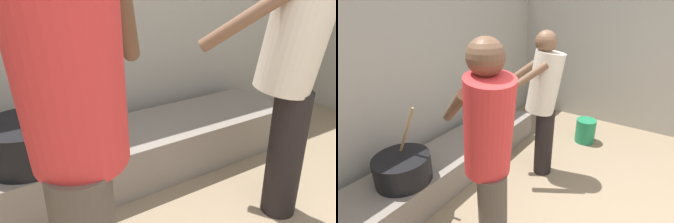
{
  "view_description": "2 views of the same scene",
  "coord_description": "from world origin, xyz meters",
  "views": [
    {
      "loc": [
        -0.54,
        0.17,
        1.33
      ],
      "look_at": [
        0.39,
        1.66,
        0.6
      ],
      "focal_mm": 35.42,
      "sensor_mm": 36.0,
      "label": 1
    },
    {
      "loc": [
        -1.39,
        0.2,
        1.81
      ],
      "look_at": [
        0.08,
        1.18,
        1.05
      ],
      "focal_mm": 27.15,
      "sensor_mm": 36.0,
      "label": 2
    }
  ],
  "objects": [
    {
      "name": "block_enclosure_rear",
      "position": [
        0.0,
        2.57,
        1.02
      ],
      "size": [
        5.79,
        0.2,
        2.04
      ],
      "primitive_type": "cube",
      "color": "#9E998E",
      "rests_on": "ground_plane"
    },
    {
      "name": "hearth_ledge",
      "position": [
        0.27,
        2.05,
        0.17
      ],
      "size": [
        2.68,
        0.6,
        0.34
      ],
      "primitive_type": "cube",
      "color": "slate",
      "rests_on": "ground_plane"
    },
    {
      "name": "cooking_pot_main",
      "position": [
        -0.34,
        2.0,
        0.46
      ],
      "size": [
        0.49,
        0.49,
        0.69
      ],
      "color": "black",
      "rests_on": "hearth_ledge"
    },
    {
      "name": "cook_in_red_shirt",
      "position": [
        -0.31,
        1.04,
        0.95
      ],
      "size": [
        0.62,
        0.75,
        1.65
      ],
      "color": "#4C4238",
      "rests_on": "ground_plane"
    },
    {
      "name": "cook_in_cream_shirt",
      "position": [
        0.88,
        1.24,
        0.9
      ],
      "size": [
        0.65,
        0.72,
        1.58
      ],
      "color": "black",
      "rests_on": "ground_plane"
    }
  ]
}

